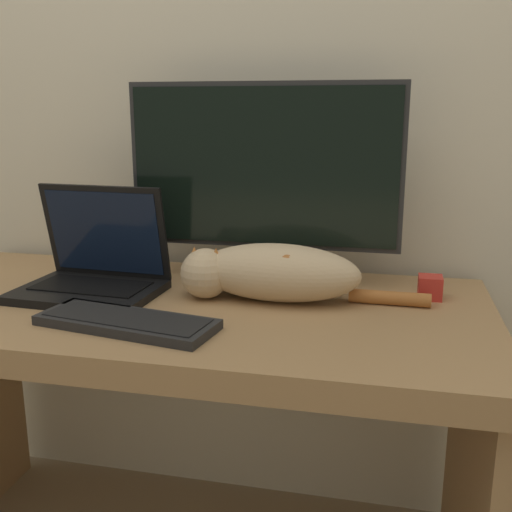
# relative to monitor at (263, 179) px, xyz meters

# --- Properties ---
(wall_back) EXTENTS (6.40, 0.06, 2.60)m
(wall_back) POSITION_rel_monitor_xyz_m (-0.16, 0.22, 0.30)
(wall_back) COLOR beige
(wall_back) RESTS_ON ground_plane
(desk) EXTENTS (1.43, 0.68, 0.73)m
(desk) POSITION_rel_monitor_xyz_m (-0.16, -0.19, -0.42)
(desk) COLOR #A37A4C
(desk) RESTS_ON ground_plane
(monitor) EXTENTS (0.68, 0.20, 0.50)m
(monitor) POSITION_rel_monitor_xyz_m (0.00, 0.00, 0.00)
(monitor) COLOR #282828
(monitor) RESTS_ON desk
(laptop) EXTENTS (0.34, 0.26, 0.26)m
(laptop) POSITION_rel_monitor_xyz_m (-0.38, -0.16, -0.22)
(laptop) COLOR black
(laptop) RESTS_ON desk
(external_keyboard) EXTENTS (0.39, 0.19, 0.02)m
(external_keyboard) POSITION_rel_monitor_xyz_m (-0.21, -0.37, -0.26)
(external_keyboard) COLOR black
(external_keyboard) RESTS_ON desk
(cat) EXTENTS (0.57, 0.16, 0.13)m
(cat) POSITION_rel_monitor_xyz_m (0.04, -0.13, -0.20)
(cat) COLOR #D1B284
(cat) RESTS_ON desk
(small_toy) EXTENTS (0.05, 0.05, 0.05)m
(small_toy) POSITION_rel_monitor_xyz_m (0.41, -0.04, -0.24)
(small_toy) COLOR red
(small_toy) RESTS_ON desk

